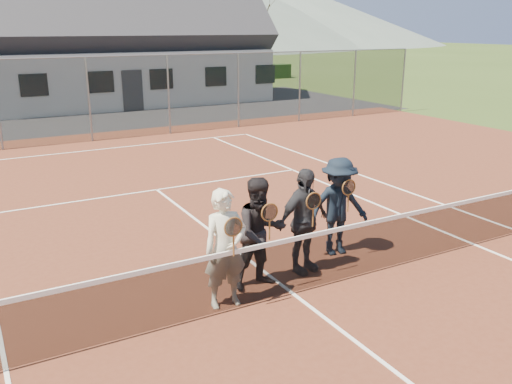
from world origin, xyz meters
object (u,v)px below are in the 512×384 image
Objects in this scene: player_d at (338,207)px; player_b at (261,233)px; clubhouse at (116,27)px; player_c at (303,221)px; tennis_net at (293,263)px; player_a at (225,249)px.

player_b is at bearing -165.96° from player_d.
clubhouse is at bearing 83.97° from player_d.
player_c is 1.00× the size of player_d.
clubhouse reaches higher than player_d.
tennis_net is 24.57m from clubhouse.
player_c reaches higher than tennis_net.
clubhouse is 8.67× the size of player_c.
clubhouse is 23.83m from player_c.
clubhouse is (4.00, 24.00, 3.45)m from tennis_net.
player_a is 1.00× the size of player_b.
player_a is 1.00× the size of player_d.
player_b is (-0.30, 0.48, 0.38)m from tennis_net.
tennis_net is 6.49× the size of player_b.
player_c is (-3.40, -23.38, -3.07)m from clubhouse.
player_b is at bearing -100.36° from clubhouse.
player_a is 0.81m from player_b.
clubhouse is 24.11m from player_b.
tennis_net is 6.49× the size of player_d.
clubhouse reaches higher than player_a.
player_c is 1.02m from player_d.
player_a is at bearing -163.89° from player_d.
player_d is (2.62, 0.76, -0.00)m from player_a.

